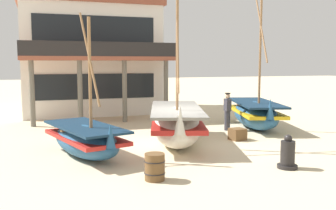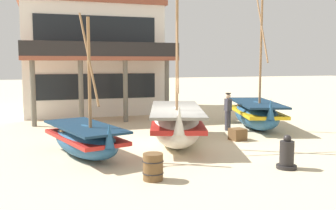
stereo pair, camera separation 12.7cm
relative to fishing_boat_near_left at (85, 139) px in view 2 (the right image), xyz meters
The scene contains 9 objects.
ground_plane 3.39m from the fishing_boat_near_left, ahead, with size 120.00×120.00×0.00m, color beige.
fishing_boat_near_left is the anchor object (origin of this frame).
fishing_boat_centre_large 3.59m from the fishing_boat_near_left, 15.45° to the left, with size 3.30×5.54×6.96m.
fishing_boat_far_right 8.65m from the fishing_boat_near_left, 20.32° to the left, with size 2.98×5.02×6.43m.
fisherman_by_hull 7.17m from the fishing_boat_near_left, 23.25° to the left, with size 0.26×0.37×1.68m.
capstan_winch 6.24m from the fishing_boat_near_left, 31.75° to the right, with size 0.58×0.58×0.98m.
wooden_barrel 3.42m from the fishing_boat_near_left, 66.24° to the right, with size 0.56×0.56×0.70m.
cargo_crate 6.01m from the fishing_boat_near_left, ahead, with size 0.55×0.55×0.46m, color brown.
harbor_building_main 12.40m from the fishing_boat_near_left, 82.09° to the left, with size 8.07×9.10×6.56m.
Camera 2 is at (-4.59, -12.81, 3.02)m, focal length 40.83 mm.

